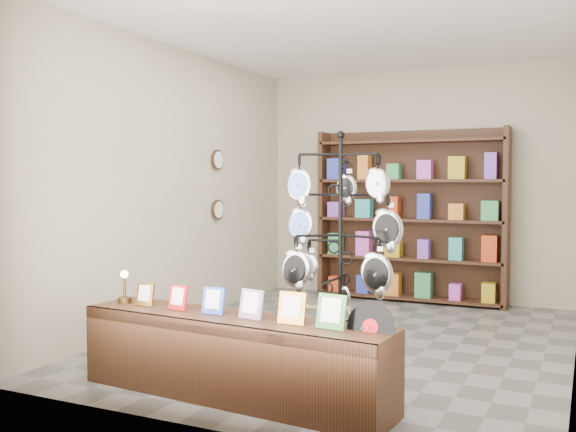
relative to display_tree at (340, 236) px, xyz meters
The scene contains 6 objects.
ground 1.63m from the display_tree, 106.34° to the left, with size 5.00×5.00×0.00m, color slate.
room_envelope 1.39m from the display_tree, 106.34° to the left, with size 5.00×5.00×5.00m.
display_tree is the anchor object (origin of this frame).
front_shelf 1.25m from the display_tree, 122.48° to the right, with size 2.41×0.68×0.84m.
back_shelving 3.45m from the display_tree, 95.54° to the left, with size 2.42×0.36×2.20m.
wall_clocks 3.03m from the display_tree, 139.94° to the left, with size 0.03×0.24×0.84m.
Camera 1 is at (2.09, -5.81, 1.53)m, focal length 40.00 mm.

